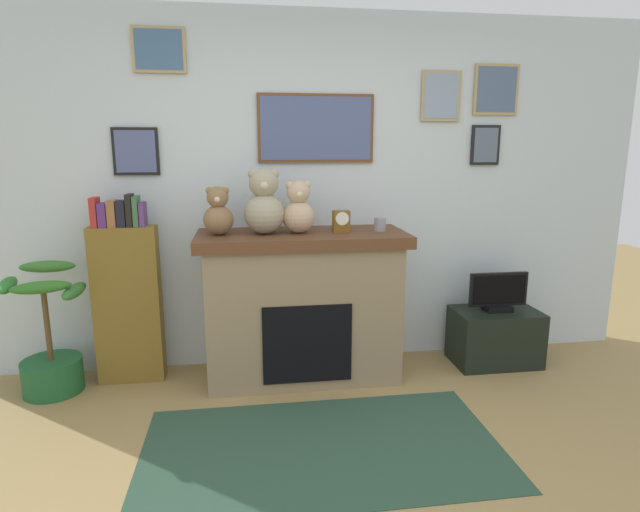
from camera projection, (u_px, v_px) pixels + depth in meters
back_wall at (307, 193)px, 3.90m from camera, size 5.20×0.15×2.60m
fireplace at (302, 304)px, 3.71m from camera, size 1.45×0.65×1.06m
bookshelf at (127, 297)px, 3.61m from camera, size 0.45×0.16×1.34m
potted_plant at (50, 353)px, 3.49m from camera, size 0.53×0.42×0.89m
tv_stand at (495, 337)px, 3.98m from camera, size 0.64×0.40×0.42m
television at (498, 293)px, 3.91m from camera, size 0.45×0.14×0.30m
area_rug at (322, 448)px, 2.88m from camera, size 1.99×1.09×0.01m
candle_jar at (380, 224)px, 3.65m from camera, size 0.08×0.08×0.10m
mantel_clock at (341, 221)px, 3.60m from camera, size 0.12×0.09×0.15m
teddy_bear_grey at (218, 213)px, 3.47m from camera, size 0.20×0.20×0.33m
teddy_bear_tan at (264, 205)px, 3.50m from camera, size 0.28×0.28×0.45m
teddy_bear_brown at (298, 210)px, 3.54m from camera, size 0.22×0.22×0.36m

